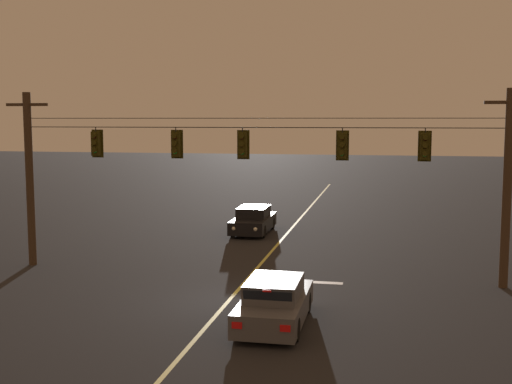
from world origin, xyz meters
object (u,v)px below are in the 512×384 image
traffic_light_centre (242,145)px  traffic_light_right_inner (342,145)px  car_oncoming_lead (253,221)px  traffic_light_rightmost (425,146)px  traffic_light_left_inner (176,144)px  traffic_light_leftmost (96,144)px  car_waiting_near_lane (275,303)px

traffic_light_centre → traffic_light_right_inner: same height
traffic_light_centre → car_oncoming_lead: bearing=99.1°
traffic_light_centre → traffic_light_rightmost: bearing=0.0°
traffic_light_right_inner → car_oncoming_lead: (-5.28, 9.34, -4.42)m
traffic_light_left_inner → traffic_light_rightmost: same height
traffic_light_leftmost → traffic_light_left_inner: bearing=0.0°
car_waiting_near_lane → traffic_light_centre: bearing=111.3°
traffic_light_centre → car_oncoming_lead: traffic_light_centre is taller
traffic_light_centre → car_oncoming_lead: size_ratio=0.28×
traffic_light_left_inner → traffic_light_rightmost: 9.41m
traffic_light_leftmost → traffic_light_right_inner: same height
traffic_light_centre → car_waiting_near_lane: (2.24, -5.76, -4.42)m
traffic_light_left_inner → traffic_light_right_inner: size_ratio=1.00×
car_oncoming_lead → traffic_light_centre: bearing=-80.9°
traffic_light_centre → traffic_light_right_inner: 3.78m
traffic_light_centre → traffic_light_right_inner: bearing=0.0°
car_oncoming_lead → traffic_light_rightmost: bearing=-48.6°
traffic_light_left_inner → car_waiting_near_lane: size_ratio=0.28×
traffic_light_rightmost → car_waiting_near_lane: bearing=-128.0°
traffic_light_right_inner → car_oncoming_lead: 11.60m
traffic_light_centre → traffic_light_right_inner: size_ratio=1.00×
traffic_light_left_inner → car_oncoming_lead: 10.40m
traffic_light_left_inner → traffic_light_leftmost: bearing=180.0°
traffic_light_rightmost → car_waiting_near_lane: size_ratio=0.28×
car_waiting_near_lane → car_oncoming_lead: 15.56m
traffic_light_rightmost → car_oncoming_lead: size_ratio=0.28×
traffic_light_right_inner → car_oncoming_lead: size_ratio=0.28×
traffic_light_leftmost → traffic_light_rightmost: size_ratio=1.00×
traffic_light_left_inner → traffic_light_centre: same height
traffic_light_rightmost → traffic_light_leftmost: bearing=180.0°
car_waiting_near_lane → traffic_light_left_inner: bearing=130.4°
traffic_light_left_inner → car_oncoming_lead: (1.16, 9.34, -4.42)m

